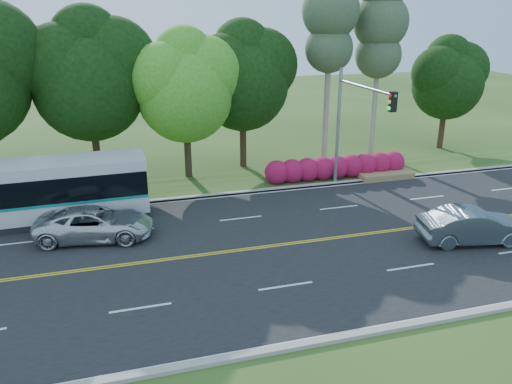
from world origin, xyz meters
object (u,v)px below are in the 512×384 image
object	(u,v)px
traffic_signal	(354,114)
transit_bus	(22,195)
suv	(95,224)
sedan	(473,226)

from	to	relation	value
traffic_signal	transit_bus	distance (m)	17.74
traffic_signal	suv	distance (m)	14.80
traffic_signal	suv	bearing A→B (deg)	-170.61
transit_bus	suv	xyz separation A→B (m)	(3.38, -2.72, -0.81)
suv	sedan	bearing A→B (deg)	-97.68
sedan	suv	size ratio (longest dim) A/B	0.92
traffic_signal	sedan	xyz separation A→B (m)	(2.51, -7.55, -3.85)
sedan	suv	world-z (taller)	sedan
sedan	transit_bus	bearing A→B (deg)	79.11
traffic_signal	transit_bus	size ratio (longest dim) A/B	0.58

